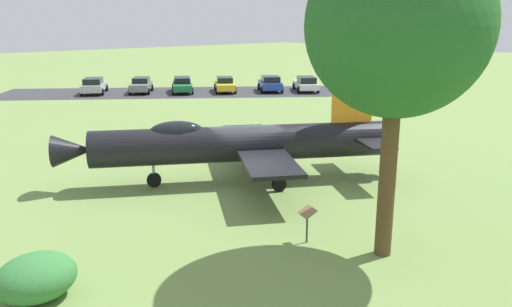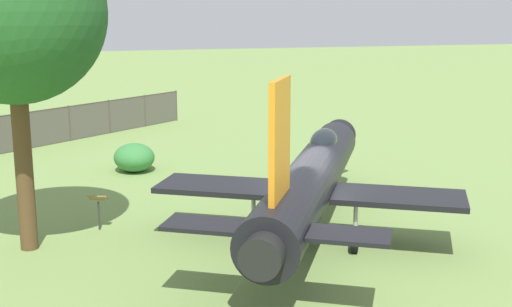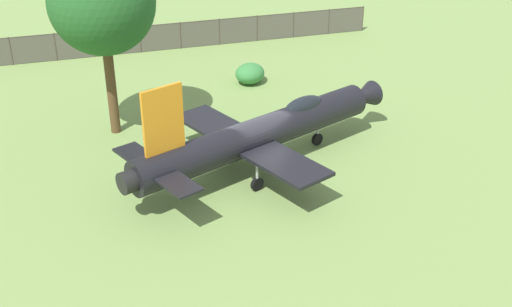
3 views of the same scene
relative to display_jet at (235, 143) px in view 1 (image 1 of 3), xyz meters
name	(u,v)px [view 1 (image 1 of 3)]	position (x,y,z in m)	size (l,w,h in m)	color
ground_plane	(243,182)	(0.18, 0.30, -1.76)	(200.00, 200.00, 0.00)	#75934C
parking_strip	(204,92)	(-23.99, 15.45, -1.76)	(38.59, 8.00, 0.00)	#38383D
display_jet	(235,143)	(0.00, 0.00, 0.00)	(9.76, 13.23, 5.19)	black
shade_tree	(398,27)	(8.28, -1.02, 4.84)	(4.98, 5.03, 9.12)	brown
shrub_near_fence	(36,277)	(4.10, -9.68, -1.17)	(1.71, 2.00, 1.19)	#387F3D
info_plaque	(307,217)	(6.23, -2.14, -0.90)	(0.70, 0.57, 1.14)	#333333
parked_car_white	(306,84)	(-17.94, 23.41, -1.01)	(4.84, 4.27, 1.45)	silver
parked_car_blue	(270,83)	(-20.06, 20.61, -0.97)	(4.42, 3.91, 1.53)	#23429E
parked_car_yellow	(225,84)	(-22.83, 17.16, -1.02)	(4.63, 3.92, 1.41)	gold
parked_car_green	(182,85)	(-25.29, 13.87, -1.01)	(5.00, 4.06, 1.44)	#1E6B3D
parked_car_gray	(141,85)	(-27.60, 10.72, -1.01)	(4.32, 3.84, 1.44)	slate
parked_car_silver	(94,85)	(-30.07, 7.10, -0.98)	(4.97, 4.09, 1.49)	#B2B5BA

